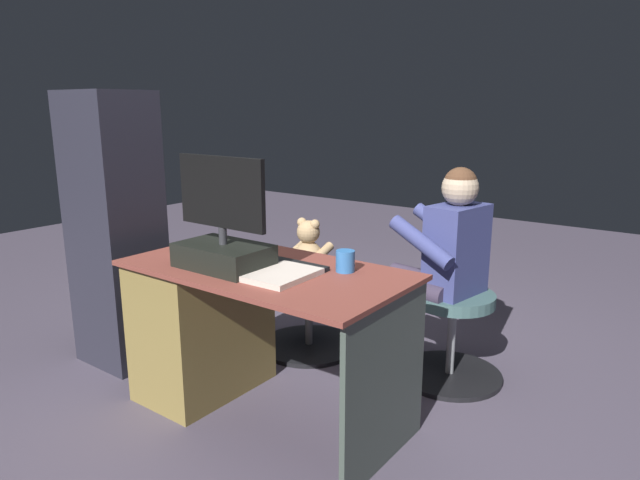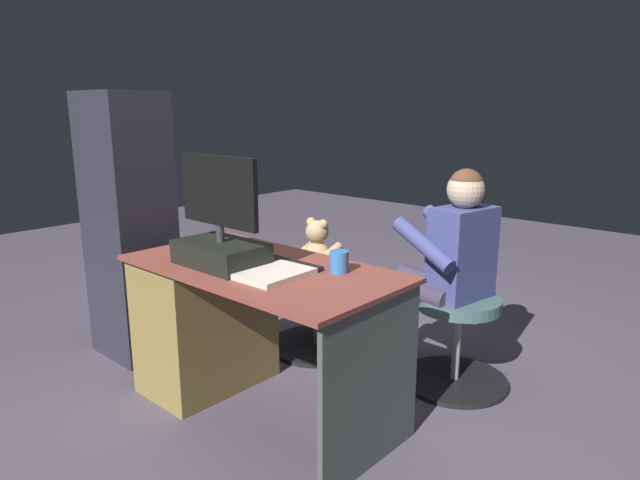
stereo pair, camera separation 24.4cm
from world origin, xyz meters
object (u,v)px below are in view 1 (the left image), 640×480
Objects in this scene: desk at (215,322)px; computer_mouse at (236,251)px; keyboard at (282,264)px; tv_remote at (192,256)px; visitor_chair at (452,331)px; office_chair_teddy at (309,306)px; monitor at (223,239)px; person at (438,255)px; teddy_bear at (310,248)px; cup at (345,261)px.

desk is 0.37m from computer_mouse.
tv_remote is (0.43, 0.15, -0.00)m from keyboard.
tv_remote is 0.27× the size of visitor_chair.
computer_mouse is 0.79m from office_chair_teddy.
computer_mouse is at bearing -59.79° from monitor.
computer_mouse is (-0.09, -0.07, 0.36)m from desk.
person is at bearing -121.52° from monitor.
tv_remote is at bearing 84.76° from teddy_bear.
computer_mouse is at bearing 8.31° from cup.
tv_remote is 1.39m from visitor_chair.
office_chair_teddy is (-0.07, -0.80, -0.47)m from tv_remote.
tv_remote is at bearing 66.48° from desk.
computer_mouse is at bearing 44.93° from visitor_chair.
cup is at bearing 138.66° from office_chair_teddy.
keyboard is 0.72× the size of office_chair_teddy.
desk is 4.08× the size of teddy_bear.
keyboard reaches higher than office_chair_teddy.
visitor_chair is 0.41m from person.
visitor_chair is at bearing -125.00° from monitor.
cup is 0.74m from tv_remote.
office_chair_teddy is (0.36, -0.65, -0.47)m from keyboard.
cup is at bearing -166.52° from desk.
keyboard is 1.33× the size of teddy_bear.
monitor is at bearing 29.97° from cup.
office_chair_teddy is 1.05× the size of visitor_chair.
person is (-0.78, -0.84, 0.28)m from desk.
desk is at bearing 87.20° from office_chair_teddy.
monitor is at bearing 156.37° from tv_remote.
person is at bearing -150.52° from tv_remote.
visitor_chair is (-0.91, -0.95, -0.46)m from tv_remote.
tv_remote is at bearing 18.82° from keyboard.
desk is at bearing 44.49° from visitor_chair.
teddy_bear is (-0.03, -0.72, 0.23)m from desk.
computer_mouse is 0.64× the size of tv_remote.
teddy_bear is at bearing 9.16° from person.
cup is 0.16× the size of office_chair_teddy.
cup is at bearing 80.20° from person.
visitor_chair is 0.49× the size of person.
visitor_chair is at bearing -120.95° from keyboard.
cup is (-0.27, -0.10, 0.04)m from keyboard.
desk reaches higher than visitor_chair.
office_chair_teddy is at bearing -92.80° from desk.
desk is at bearing 8.06° from keyboard.
teddy_bear is at bearing -61.77° from keyboard.
computer_mouse is at bearing 47.97° from person.
office_chair_teddy is (-0.03, -0.71, -0.12)m from desk.
office_chair_teddy is (0.16, -0.82, -0.59)m from monitor.
desk is 13.46× the size of computer_mouse.
person is at bearing -116.22° from keyboard.
keyboard is 0.88m from person.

